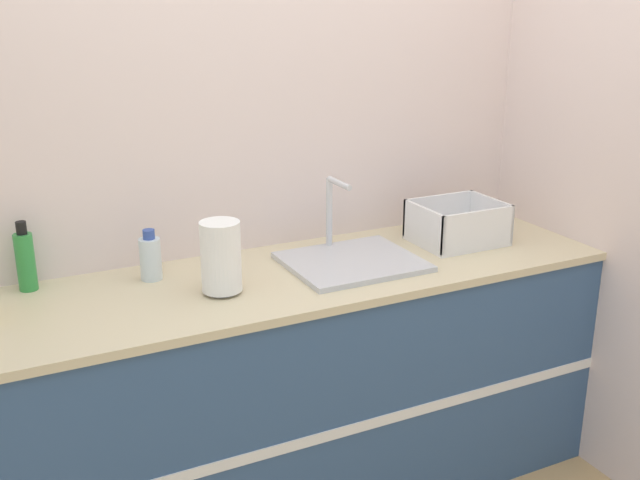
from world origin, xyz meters
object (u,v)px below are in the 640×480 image
object	(u,v)px
paper_towel_roll	(221,257)
sink	(351,259)
bottle_clear	(150,258)
bottle_green	(25,260)
dish_rack	(457,228)

from	to	relation	value
paper_towel_roll	sink	bearing A→B (deg)	6.16
sink	bottle_clear	bearing A→B (deg)	166.04
paper_towel_roll	bottle_green	size ratio (longest dim) A/B	1.03
paper_towel_roll	dish_rack	distance (m)	1.02
dish_rack	bottle_green	xyz separation A→B (m)	(-1.58, 0.23, 0.04)
dish_rack	bottle_clear	world-z (taller)	bottle_clear
dish_rack	bottle_green	bearing A→B (deg)	171.89
bottle_clear	paper_towel_roll	bearing A→B (deg)	-52.08
paper_towel_roll	bottle_clear	xyz separation A→B (m)	(-0.18, 0.23, -0.05)
dish_rack	bottle_green	world-z (taller)	bottle_green
dish_rack	bottle_green	size ratio (longest dim) A/B	1.41
bottle_green	bottle_clear	distance (m)	0.40
sink	paper_towel_roll	distance (m)	0.53
sink	bottle_green	distance (m)	1.12
paper_towel_roll	dish_rack	size ratio (longest dim) A/B	0.73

